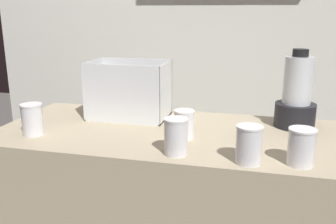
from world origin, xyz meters
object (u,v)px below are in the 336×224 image
object	(u,v)px
juice_cup_pomegranate_left	(184,126)
juice_cup_beet_right	(249,147)
juice_cup_orange_far_left	(33,121)
juice_cup_pomegranate_middle	(176,138)
juice_cup_carrot_far_right	(301,149)
carrot_display_bin	(127,100)
blender_pitcher	(296,98)

from	to	relation	value
juice_cup_pomegranate_left	juice_cup_beet_right	world-z (taller)	juice_cup_beet_right
juice_cup_orange_far_left	juice_cup_pomegranate_left	distance (m)	0.59
juice_cup_pomegranate_middle	juice_cup_pomegranate_left	bearing A→B (deg)	91.73
juice_cup_carrot_far_right	juice_cup_beet_right	bearing A→B (deg)	-170.74
juice_cup_pomegranate_left	juice_cup_pomegranate_middle	world-z (taller)	juice_cup_pomegranate_middle
juice_cup_orange_far_left	juice_cup_pomegranate_left	world-z (taller)	juice_cup_orange_far_left
carrot_display_bin	juice_cup_carrot_far_right	world-z (taller)	carrot_display_bin
juice_cup_beet_right	juice_cup_carrot_far_right	size ratio (longest dim) A/B	1.05
carrot_display_bin	juice_cup_orange_far_left	size ratio (longest dim) A/B	2.81
blender_pitcher	juice_cup_pomegranate_middle	distance (m)	0.60
blender_pitcher	juice_cup_orange_far_left	distance (m)	1.07
carrot_display_bin	juice_cup_pomegranate_left	xyz separation A→B (m)	(0.31, -0.24, -0.03)
carrot_display_bin	blender_pitcher	distance (m)	0.74
carrot_display_bin	juice_cup_pomegranate_middle	xyz separation A→B (m)	(0.32, -0.40, -0.02)
juice_cup_pomegranate_left	juice_cup_pomegranate_middle	distance (m)	0.17
juice_cup_pomegranate_left	juice_cup_carrot_far_right	distance (m)	0.44
carrot_display_bin	blender_pitcher	xyz separation A→B (m)	(0.73, 0.02, 0.05)
juice_cup_orange_far_left	juice_cup_pomegranate_left	bearing A→B (deg)	9.60
juice_cup_pomegranate_middle	juice_cup_carrot_far_right	distance (m)	0.40
juice_cup_orange_far_left	juice_cup_pomegranate_middle	world-z (taller)	juice_cup_pomegranate_middle
juice_cup_orange_far_left	juice_cup_beet_right	world-z (taller)	same
juice_cup_beet_right	carrot_display_bin	bearing A→B (deg)	142.98
carrot_display_bin	juice_cup_carrot_far_right	size ratio (longest dim) A/B	2.92
juice_cup_carrot_far_right	blender_pitcher	bearing A→B (deg)	88.00
juice_cup_pomegranate_left	juice_cup_carrot_far_right	world-z (taller)	juice_cup_carrot_far_right
carrot_display_bin	juice_cup_pomegranate_left	bearing A→B (deg)	-36.98
carrot_display_bin	juice_cup_pomegranate_left	world-z (taller)	carrot_display_bin
blender_pitcher	juice_cup_orange_far_left	size ratio (longest dim) A/B	2.62
juice_cup_pomegranate_middle	juice_cup_beet_right	xyz separation A→B (m)	(0.24, -0.02, -0.01)
carrot_display_bin	juice_cup_pomegranate_middle	bearing A→B (deg)	-51.69
carrot_display_bin	juice_cup_beet_right	size ratio (longest dim) A/B	2.79
juice_cup_pomegranate_left	juice_cup_orange_far_left	bearing A→B (deg)	-170.40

